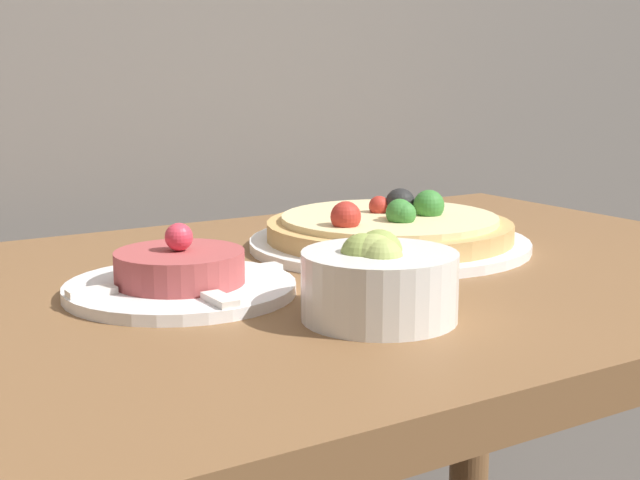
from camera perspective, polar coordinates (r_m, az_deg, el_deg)
name	(u,v)px	position (r m, az deg, el deg)	size (l,w,h in m)	color
dining_table	(295,408)	(0.87, -1.64, -10.68)	(1.06, 0.65, 0.74)	brown
pizza_plate	(390,232)	(0.96, 4.48, 0.53)	(0.30, 0.30, 0.06)	white
tartare_plate	(180,278)	(0.78, -8.94, -2.40)	(0.20, 0.20, 0.06)	white
small_bowl	(378,280)	(0.69, 3.76, -2.54)	(0.12, 0.12, 0.07)	white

